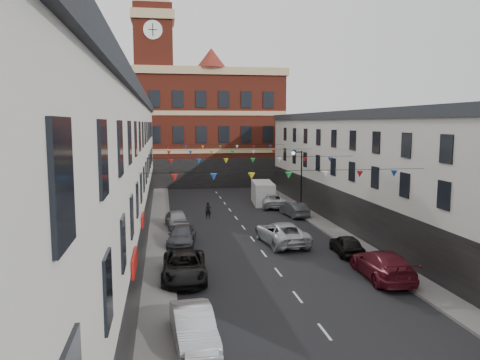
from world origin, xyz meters
TOP-DOWN VIEW (x-y plane):
  - ground at (0.00, 0.00)m, footprint 160.00×160.00m
  - pavement_left at (-6.90, 2.00)m, footprint 1.80×64.00m
  - pavement_right at (6.90, 2.00)m, footprint 1.80×64.00m
  - terrace_left at (-11.78, 1.00)m, footprint 8.40×56.00m
  - terrace_right at (11.78, 1.00)m, footprint 8.40×56.00m
  - civic_building at (0.00, 37.95)m, footprint 20.60×13.30m
  - clock_tower at (-7.50, 35.00)m, footprint 5.60×5.60m
  - distant_hill at (-4.00, 62.00)m, footprint 40.00×14.00m
  - street_lamp at (6.55, 14.00)m, footprint 1.10×0.36m
  - car_left_b at (-5.50, -12.21)m, footprint 1.87×4.53m
  - car_left_c at (-5.50, -4.35)m, footprint 2.66×5.38m
  - car_left_d at (-5.33, 3.18)m, footprint 2.45×4.78m
  - car_left_e at (-5.50, 8.53)m, footprint 2.13×4.49m
  - car_right_c at (5.50, -6.01)m, footprint 2.56×5.65m
  - car_right_d at (5.42, -1.09)m, footprint 1.89×4.01m
  - car_right_e at (5.50, 11.83)m, footprint 1.94×4.30m
  - car_right_f at (4.62, 17.02)m, footprint 2.93×5.52m
  - moving_car at (1.80, 2.31)m, footprint 3.31×6.07m
  - white_van at (4.04, 19.04)m, footprint 2.57×5.54m
  - pedestrian at (-2.56, 12.20)m, footprint 0.55×0.36m

SIDE VIEW (x-z plane):
  - ground at x=0.00m, z-range 0.00..0.00m
  - pavement_left at x=-6.90m, z-range 0.00..0.15m
  - pavement_right at x=6.90m, z-range 0.00..0.15m
  - car_right_d at x=5.42m, z-range 0.00..1.33m
  - car_left_d at x=-5.33m, z-range 0.00..1.33m
  - car_right_e at x=5.50m, z-range 0.00..1.37m
  - car_left_b at x=-5.50m, z-range 0.00..1.46m
  - car_left_c at x=-5.50m, z-range 0.00..1.47m
  - car_right_f at x=4.62m, z-range 0.00..1.48m
  - car_left_e at x=-5.50m, z-range 0.00..1.48m
  - pedestrian at x=-2.56m, z-range 0.00..1.50m
  - car_right_c at x=5.50m, z-range 0.00..1.60m
  - moving_car at x=1.80m, z-range 0.00..1.61m
  - white_van at x=4.04m, z-range 0.00..2.37m
  - street_lamp at x=6.55m, z-range 0.90..6.90m
  - terrace_right at x=11.78m, z-range 0.00..9.70m
  - distant_hill at x=-4.00m, z-range 0.00..10.00m
  - terrace_left at x=-11.78m, z-range 0.00..10.70m
  - civic_building at x=0.00m, z-range -1.11..17.39m
  - clock_tower at x=-7.50m, z-range -0.07..29.93m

